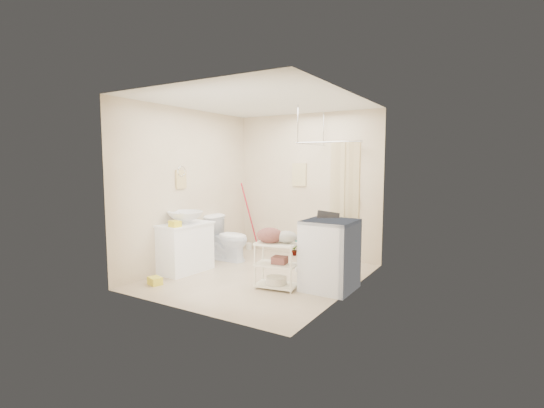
{
  "coord_description": "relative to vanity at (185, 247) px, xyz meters",
  "views": [
    {
      "loc": [
        3.17,
        -4.88,
        1.72
      ],
      "look_at": [
        0.07,
        0.25,
        1.09
      ],
      "focal_mm": 26.0,
      "sensor_mm": 36.0,
      "label": 1
    }
  ],
  "objects": [
    {
      "name": "floor",
      "position": [
        1.16,
        0.37,
        -0.38
      ],
      "size": [
        3.2,
        3.2,
        0.0
      ],
      "primitive_type": "plane",
      "color": "#C7B495",
      "rests_on": "ground"
    },
    {
      "name": "ceiling",
      "position": [
        1.16,
        0.37,
        2.22
      ],
      "size": [
        2.8,
        3.2,
        0.04
      ],
      "primitive_type": "cube",
      "color": "silver",
      "rests_on": "ground"
    },
    {
      "name": "wall_back",
      "position": [
        1.16,
        1.97,
        0.92
      ],
      "size": [
        2.8,
        0.04,
        2.6
      ],
      "primitive_type": "cube",
      "color": "beige",
      "rests_on": "ground"
    },
    {
      "name": "wall_front",
      "position": [
        1.16,
        -1.23,
        0.92
      ],
      "size": [
        2.8,
        0.04,
        2.6
      ],
      "primitive_type": "cube",
      "color": "beige",
      "rests_on": "ground"
    },
    {
      "name": "wall_left",
      "position": [
        -0.24,
        0.37,
        0.92
      ],
      "size": [
        0.04,
        3.2,
        2.6
      ],
      "primitive_type": "cube",
      "color": "beige",
      "rests_on": "ground"
    },
    {
      "name": "wall_right",
      "position": [
        2.56,
        0.37,
        0.92
      ],
      "size": [
        0.04,
        3.2,
        2.6
      ],
      "primitive_type": "cube",
      "color": "beige",
      "rests_on": "ground"
    },
    {
      "name": "vanity",
      "position": [
        0.0,
        0.0,
        0.0
      ],
      "size": [
        0.55,
        0.91,
        0.77
      ],
      "primitive_type": "cube",
      "rotation": [
        0.0,
        0.0,
        -0.07
      ],
      "color": "white",
      "rests_on": "ground"
    },
    {
      "name": "sink",
      "position": [
        0.01,
        0.01,
        0.48
      ],
      "size": [
        0.68,
        0.68,
        0.19
      ],
      "primitive_type": "imported",
      "rotation": [
        0.0,
        0.0,
        0.27
      ],
      "color": "silver",
      "rests_on": "vanity"
    },
    {
      "name": "counter_basket",
      "position": [
        0.11,
        -0.32,
        0.43
      ],
      "size": [
        0.19,
        0.16,
        0.09
      ],
      "primitive_type": "cube",
      "rotation": [
        0.0,
        0.0,
        -0.2
      ],
      "color": "yellow",
      "rests_on": "vanity"
    },
    {
      "name": "floor_basket",
      "position": [
        0.11,
        -0.74,
        -0.31
      ],
      "size": [
        0.33,
        0.28,
        0.15
      ],
      "primitive_type": "cube",
      "rotation": [
        0.0,
        0.0,
        -0.28
      ],
      "color": "yellow",
      "rests_on": "ground"
    },
    {
      "name": "toilet",
      "position": [
        0.12,
        0.94,
        0.01
      ],
      "size": [
        0.79,
        0.46,
        0.79
      ],
      "primitive_type": "imported",
      "rotation": [
        0.0,
        0.0,
        1.59
      ],
      "color": "white",
      "rests_on": "ground"
    },
    {
      "name": "mop",
      "position": [
        -0.05,
        1.84,
        0.27
      ],
      "size": [
        0.15,
        0.15,
        1.31
      ],
      "primitive_type": null,
      "rotation": [
        0.0,
        0.0,
        -0.18
      ],
      "color": "red",
      "rests_on": "ground"
    },
    {
      "name": "potted_plant_a",
      "position": [
        0.97,
        1.83,
        -0.22
      ],
      "size": [
        0.18,
        0.12,
        0.33
      ],
      "primitive_type": "imported",
      "rotation": [
        0.0,
        0.0,
        0.01
      ],
      "color": "brown",
      "rests_on": "ground"
    },
    {
      "name": "potted_plant_b",
      "position": [
        1.43,
        1.82,
        -0.2
      ],
      "size": [
        0.24,
        0.22,
        0.36
      ],
      "primitive_type": "imported",
      "rotation": [
        0.0,
        0.0,
        -0.37
      ],
      "color": "brown",
      "rests_on": "ground"
    },
    {
      "name": "hanging_towel",
      "position": [
        1.01,
        1.95,
        1.12
      ],
      "size": [
        0.28,
        0.03,
        0.42
      ],
      "primitive_type": "cube",
      "color": "beige",
      "rests_on": "wall_back"
    },
    {
      "name": "towel_ring",
      "position": [
        -0.22,
        0.17,
        1.09
      ],
      "size": [
        0.04,
        0.22,
        0.34
      ],
      "primitive_type": null,
      "color": "#D6BC77",
      "rests_on": "wall_left"
    },
    {
      "name": "tp_holder",
      "position": [
        -0.2,
        0.42,
        0.34
      ],
      "size": [
        0.08,
        0.12,
        0.14
      ],
      "primitive_type": null,
      "color": "white",
      "rests_on": "wall_left"
    },
    {
      "name": "shower",
      "position": [
        2.01,
        1.42,
        0.67
      ],
      "size": [
        1.1,
        1.1,
        2.1
      ],
      "primitive_type": null,
      "color": "white",
      "rests_on": "ground"
    },
    {
      "name": "shampoo_bottle_a",
      "position": [
        1.75,
        1.9,
        1.06
      ],
      "size": [
        0.12,
        0.12,
        0.26
      ],
      "primitive_type": "imported",
      "rotation": [
        0.0,
        0.0,
        0.22
      ],
      "color": "white",
      "rests_on": "shower"
    },
    {
      "name": "shampoo_bottle_b",
      "position": [
        1.87,
        1.89,
        1.01
      ],
      "size": [
        0.08,
        0.08,
        0.15
      ],
      "primitive_type": "imported",
      "rotation": [
        0.0,
        0.0,
        -0.2
      ],
      "color": "#39499E",
      "rests_on": "shower"
    },
    {
      "name": "washing_machine",
      "position": [
        2.3,
        0.36,
        0.09
      ],
      "size": [
        0.65,
        0.68,
        0.95
      ],
      "primitive_type": "cube",
      "rotation": [
        0.0,
        0.0,
        -0.0
      ],
      "color": "silver",
      "rests_on": "ground"
    },
    {
      "name": "laundry_rack",
      "position": [
        1.66,
        0.01,
        -0.0
      ],
      "size": [
        0.6,
        0.41,
        0.76
      ],
      "primitive_type": null,
      "rotation": [
        0.0,
        0.0,
        0.16
      ],
      "color": "white",
      "rests_on": "ground"
    },
    {
      "name": "ironing_board",
      "position": [
        2.2,
        0.4,
        0.16
      ],
      "size": [
        0.31,
        0.23,
        1.09
      ],
      "primitive_type": null,
      "rotation": [
        0.0,
        0.0,
        0.49
      ],
      "color": "black",
      "rests_on": "ground"
    }
  ]
}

